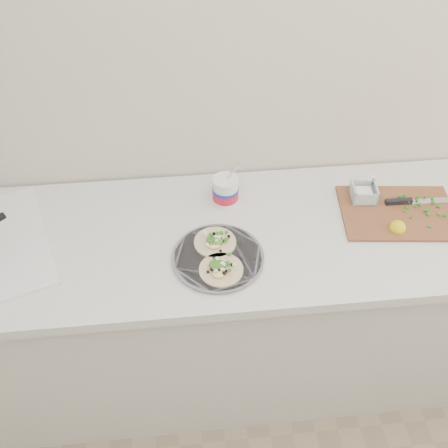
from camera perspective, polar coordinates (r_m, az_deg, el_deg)
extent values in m
cube|color=beige|center=(1.73, 1.20, 15.97)|extent=(3.50, 0.05, 2.60)
cube|color=silver|center=(2.09, 1.79, -9.64)|extent=(2.40, 0.62, 0.86)
cube|color=silver|center=(1.73, 2.20, -1.44)|extent=(2.44, 0.66, 0.04)
cylinder|color=slate|center=(1.63, -0.69, -3.86)|extent=(0.29, 0.29, 0.01)
cylinder|color=slate|center=(1.63, -0.70, -3.74)|extent=(0.30, 0.30, 0.00)
cylinder|color=white|center=(1.79, 0.16, 3.78)|extent=(0.09, 0.09, 0.11)
cylinder|color=red|center=(1.80, 0.16, 3.57)|extent=(0.09, 0.09, 0.04)
cylinder|color=#192D99|center=(1.79, 0.16, 4.02)|extent=(0.10, 0.10, 0.01)
cube|color=brown|center=(1.89, 19.28, 1.24)|extent=(0.43, 0.32, 0.01)
cube|color=white|center=(1.89, 15.67, 3.32)|extent=(0.06, 0.06, 0.03)
ellipsoid|color=yellow|center=(1.81, 19.28, -0.17)|extent=(0.06, 0.06, 0.05)
cube|color=silver|center=(1.96, 22.38, 2.44)|extent=(0.15, 0.03, 0.00)
cube|color=black|center=(1.91, 19.35, 2.44)|extent=(0.10, 0.02, 0.02)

